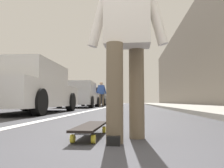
# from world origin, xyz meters

# --- Properties ---
(ground_plane) EXTENTS (80.00, 80.00, 0.00)m
(ground_plane) POSITION_xyz_m (10.00, 0.00, 0.00)
(ground_plane) COLOR #38383D
(lane_stripe_white) EXTENTS (52.00, 0.16, 0.01)m
(lane_stripe_white) POSITION_xyz_m (20.00, 1.23, 0.00)
(lane_stripe_white) COLOR silver
(lane_stripe_white) RESTS_ON ground
(sidewalk_curb) EXTENTS (52.00, 3.20, 0.11)m
(sidewalk_curb) POSITION_xyz_m (18.00, -3.48, 0.06)
(sidewalk_curb) COLOR #9E9B93
(sidewalk_curb) RESTS_ON ground
(building_facade) EXTENTS (40.00, 1.20, 8.52)m
(building_facade) POSITION_xyz_m (22.00, -6.00, 4.26)
(building_facade) COLOR #71685D
(building_facade) RESTS_ON ground
(skateboard) EXTENTS (0.84, 0.21, 0.11)m
(skateboard) POSITION_xyz_m (1.27, 0.04, 0.09)
(skateboard) COLOR yellow
(skateboard) RESTS_ON ground
(skater_person) EXTENTS (0.46, 0.72, 1.64)m
(skater_person) POSITION_xyz_m (1.12, -0.30, 0.94)
(skater_person) COLOR brown
(skater_person) RESTS_ON ground
(parked_car_near) EXTENTS (4.55, 1.94, 1.48)m
(parked_car_near) POSITION_xyz_m (5.62, 2.71, 0.72)
(parked_car_near) COLOR silver
(parked_car_near) RESTS_ON ground
(parked_car_mid) EXTENTS (4.08, 2.03, 1.49)m
(parked_car_mid) POSITION_xyz_m (12.03, 2.74, 0.71)
(parked_car_mid) COLOR #B7B7BC
(parked_car_mid) RESTS_ON ground
(parked_car_far) EXTENTS (4.61, 2.02, 1.47)m
(parked_car_far) POSITION_xyz_m (17.99, 2.82, 0.70)
(parked_car_far) COLOR black
(parked_car_far) RESTS_ON ground
(traffic_light) EXTENTS (0.33, 0.28, 4.07)m
(traffic_light) POSITION_xyz_m (22.36, 1.63, 2.82)
(traffic_light) COLOR #2D2D2D
(traffic_light) RESTS_ON ground
(pedestrian_distant) EXTENTS (0.48, 0.75, 1.72)m
(pedestrian_distant) POSITION_xyz_m (14.57, 1.83, 0.98)
(pedestrian_distant) COLOR brown
(pedestrian_distant) RESTS_ON ground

